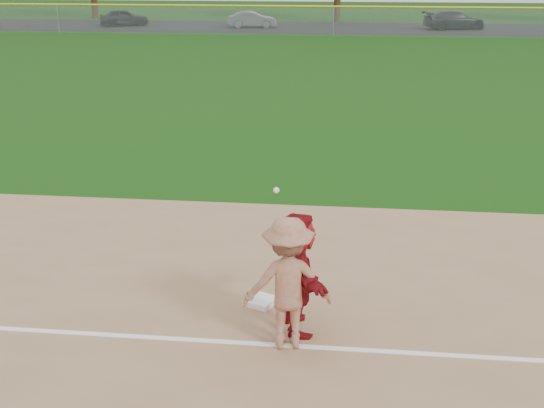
# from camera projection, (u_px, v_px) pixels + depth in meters

# --- Properties ---
(ground) EXTENTS (160.00, 160.00, 0.00)m
(ground) POSITION_uv_depth(u_px,v_px,m) (261.00, 317.00, 10.39)
(ground) COLOR #143F0C
(ground) RESTS_ON ground
(foul_line) EXTENTS (60.00, 0.10, 0.01)m
(foul_line) POSITION_uv_depth(u_px,v_px,m) (254.00, 344.00, 9.63)
(foul_line) COLOR white
(foul_line) RESTS_ON infield_dirt
(parking_asphalt) EXTENTS (120.00, 10.00, 0.01)m
(parking_asphalt) POSITION_uv_depth(u_px,v_px,m) (335.00, 28.00, 53.37)
(parking_asphalt) COLOR black
(parking_asphalt) RESTS_ON ground
(first_base) EXTENTS (0.55, 0.55, 0.09)m
(first_base) POSITION_uv_depth(u_px,v_px,m) (261.00, 301.00, 10.74)
(first_base) COLOR white
(first_base) RESTS_ON infield_dirt
(base_runner) EXTENTS (0.97, 1.77, 1.82)m
(base_runner) POSITION_uv_depth(u_px,v_px,m) (297.00, 273.00, 9.72)
(base_runner) COLOR maroon
(base_runner) RESTS_ON infield_dirt
(car_left) EXTENTS (4.16, 2.96, 1.32)m
(car_left) POSITION_uv_depth(u_px,v_px,m) (124.00, 17.00, 54.51)
(car_left) COLOR black
(car_left) RESTS_ON parking_asphalt
(car_mid) EXTENTS (3.91, 1.99, 1.23)m
(car_mid) POSITION_uv_depth(u_px,v_px,m) (252.00, 19.00, 53.25)
(car_mid) COLOR #525559
(car_mid) RESTS_ON parking_asphalt
(car_right) EXTENTS (5.05, 3.17, 1.37)m
(car_right) POSITION_uv_depth(u_px,v_px,m) (454.00, 20.00, 51.98)
(car_right) COLOR black
(car_right) RESTS_ON parking_asphalt
(first_base_play) EXTENTS (1.34, 0.91, 2.21)m
(first_base_play) POSITION_uv_depth(u_px,v_px,m) (288.00, 283.00, 9.31)
(first_base_play) COLOR gray
(first_base_play) RESTS_ON infield_dirt
(outfield_fence) EXTENTS (110.00, 0.12, 110.00)m
(outfield_fence) POSITION_uv_depth(u_px,v_px,m) (334.00, 7.00, 47.10)
(outfield_fence) COLOR #999EA0
(outfield_fence) RESTS_ON ground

